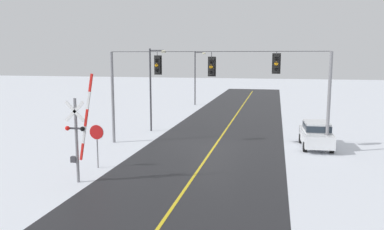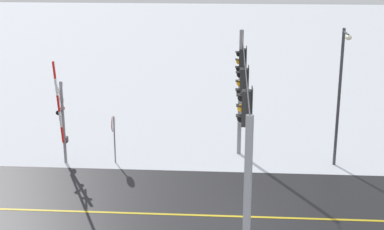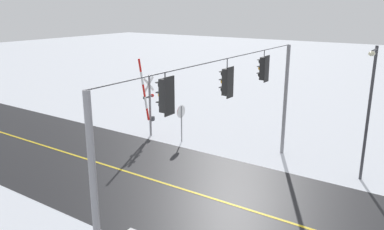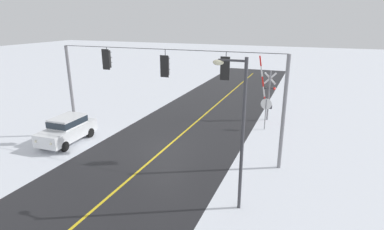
% 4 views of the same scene
% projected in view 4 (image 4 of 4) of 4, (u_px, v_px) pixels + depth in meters
% --- Properties ---
extents(ground_plane, '(160.00, 160.00, 0.00)m').
position_uv_depth(ground_plane, '(165.00, 149.00, 19.39)').
color(ground_plane, silver).
extents(road_asphalt, '(9.00, 80.00, 0.01)m').
position_uv_depth(road_asphalt, '(107.00, 198.00, 14.05)').
color(road_asphalt, black).
rests_on(road_asphalt, ground).
extents(lane_centre_line, '(0.14, 72.00, 0.01)m').
position_uv_depth(lane_centre_line, '(107.00, 198.00, 14.05)').
color(lane_centre_line, gold).
rests_on(lane_centre_line, ground).
extents(signal_span, '(14.20, 0.47, 6.22)m').
position_uv_depth(signal_span, '(163.00, 82.00, 18.10)').
color(signal_span, gray).
rests_on(signal_span, ground).
extents(stop_sign, '(0.80, 0.09, 2.35)m').
position_uv_depth(stop_sign, '(266.00, 107.00, 22.32)').
color(stop_sign, gray).
rests_on(stop_sign, ground).
extents(railroad_crossing, '(1.45, 0.31, 5.13)m').
position_uv_depth(railroad_crossing, '(268.00, 91.00, 24.32)').
color(railroad_crossing, gray).
rests_on(railroad_crossing, ground).
extents(parked_car_white, '(1.94, 4.25, 1.74)m').
position_uv_depth(parked_car_white, '(67.00, 128.00, 20.20)').
color(parked_car_white, white).
rests_on(parked_car_white, ground).
extents(streetlamp_near, '(1.39, 0.28, 6.50)m').
position_uv_depth(streetlamp_near, '(238.00, 122.00, 12.26)').
color(streetlamp_near, '#38383D').
rests_on(streetlamp_near, ground).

